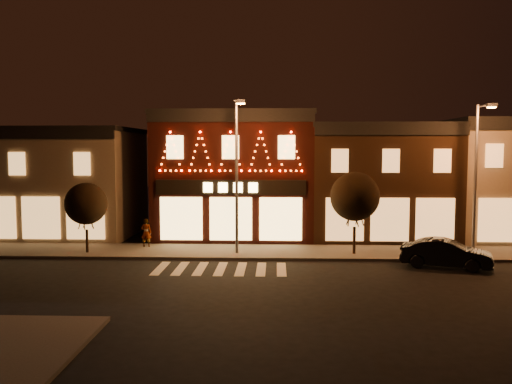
{
  "coord_description": "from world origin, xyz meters",
  "views": [
    {
      "loc": [
        2.72,
        -21.78,
        5.97
      ],
      "look_at": [
        1.75,
        4.0,
        3.82
      ],
      "focal_mm": 37.38,
      "sensor_mm": 36.0,
      "label": 1
    }
  ],
  "objects": [
    {
      "name": "dark_sedan",
      "position": [
        11.19,
        4.69,
        0.72
      ],
      "size": [
        4.6,
        2.9,
        1.43
      ],
      "primitive_type": "imported",
      "rotation": [
        0.0,
        0.0,
        1.22
      ],
      "color": "black",
      "rests_on": "ground"
    },
    {
      "name": "tree_right",
      "position": [
        7.04,
        7.4,
        3.3
      ],
      "size": [
        2.69,
        2.69,
        4.5
      ],
      "rotation": [
        0.0,
        0.0,
        0.23
      ],
      "color": "black",
      "rests_on": "sidewalk_far"
    },
    {
      "name": "sidewalk_far",
      "position": [
        2.0,
        8.0,
        0.07
      ],
      "size": [
        44.0,
        4.0,
        0.15
      ],
      "primitive_type": "cube",
      "color": "#47423D",
      "rests_on": "ground"
    },
    {
      "name": "building_pulp",
      "position": [
        0.0,
        13.98,
        4.16
      ],
      "size": [
        10.2,
        8.34,
        8.3
      ],
      "color": "black",
      "rests_on": "ground"
    },
    {
      "name": "pedestrian",
      "position": [
        -4.92,
        8.98,
        0.98
      ],
      "size": [
        0.61,
        0.4,
        1.66
      ],
      "primitive_type": "imported",
      "rotation": [
        0.0,
        0.0,
        3.13
      ],
      "color": "gray",
      "rests_on": "sidewalk_far"
    },
    {
      "name": "streetlamp_right",
      "position": [
        13.71,
        7.66,
        4.94
      ],
      "size": [
        0.53,
        1.87,
        8.15
      ],
      "rotation": [
        0.0,
        0.0,
        -0.06
      ],
      "color": "#59595E",
      "rests_on": "sidewalk_far"
    },
    {
      "name": "tree_left",
      "position": [
        -7.8,
        7.15,
        2.88
      ],
      "size": [
        2.33,
        2.33,
        3.9
      ],
      "rotation": [
        0.0,
        0.0,
        0.06
      ],
      "color": "black",
      "rests_on": "sidewalk_far"
    },
    {
      "name": "ground",
      "position": [
        0.0,
        0.0,
        0.0
      ],
      "size": [
        120.0,
        120.0,
        0.0
      ],
      "primitive_type": "plane",
      "color": "black",
      "rests_on": "ground"
    },
    {
      "name": "streetlamp_mid",
      "position": [
        0.6,
        7.14,
        5.05
      ],
      "size": [
        0.7,
        1.91,
        8.35
      ],
      "rotation": [
        0.0,
        0.0,
        -0.2
      ],
      "color": "#59595E",
      "rests_on": "sidewalk_far"
    },
    {
      "name": "building_left",
      "position": [
        -13.0,
        13.99,
        3.66
      ],
      "size": [
        12.2,
        8.28,
        7.3
      ],
      "color": "#7A6A57",
      "rests_on": "ground"
    },
    {
      "name": "building_right_a",
      "position": [
        9.5,
        13.99,
        3.76
      ],
      "size": [
        9.2,
        8.28,
        7.5
      ],
      "color": "#362113",
      "rests_on": "ground"
    }
  ]
}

